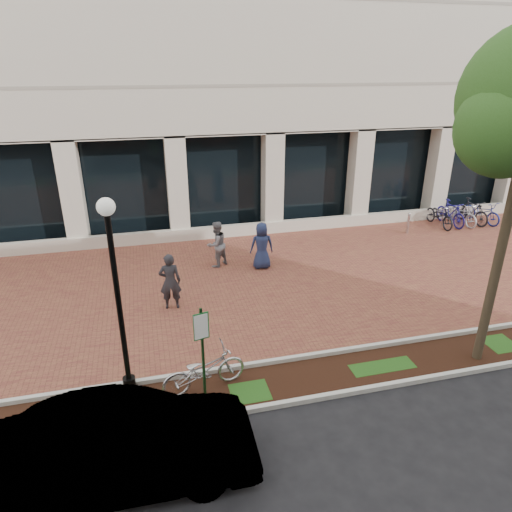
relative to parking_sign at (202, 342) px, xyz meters
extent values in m
plane|color=black|center=(2.44, 5.32, -1.44)|extent=(120.00, 120.00, 0.00)
cube|color=brown|center=(2.44, 5.32, -1.43)|extent=(40.00, 9.00, 0.01)
cube|color=black|center=(2.44, 0.07, -1.43)|extent=(40.00, 1.50, 0.01)
cube|color=beige|center=(2.44, 0.82, -1.38)|extent=(40.00, 0.12, 0.12)
cube|color=beige|center=(2.44, -0.68, -1.38)|extent=(40.00, 0.12, 0.12)
cube|color=black|center=(2.44, 10.92, 0.66)|extent=(40.00, 0.15, 4.20)
cube|color=beige|center=(2.44, 9.82, -1.19)|extent=(40.00, 0.25, 0.50)
cube|color=beige|center=(2.44, 10.22, 0.66)|extent=(0.80, 0.80, 4.20)
cube|color=#143717|center=(0.00, 0.02, -0.32)|extent=(0.05, 0.05, 2.24)
cube|color=#175D26|center=(0.00, -0.01, 0.40)|extent=(0.34, 0.02, 0.62)
cube|color=white|center=(0.00, -0.03, 0.40)|extent=(0.30, 0.01, 0.56)
cylinder|color=black|center=(-1.61, 0.72, -1.29)|extent=(0.28, 0.28, 0.30)
cylinder|color=black|center=(-1.61, 0.72, 0.63)|extent=(0.12, 0.12, 4.13)
sphere|color=silver|center=(-1.61, 0.72, 2.84)|extent=(0.36, 0.36, 0.36)
cylinder|color=#433826|center=(6.80, -0.18, 0.89)|extent=(0.22, 0.22, 4.65)
sphere|color=#274D18|center=(6.05, -0.41, 4.18)|extent=(1.94, 1.94, 1.94)
imported|color=#BBBABF|center=(0.04, 0.31, -0.93)|extent=(2.03, 1.06, 1.01)
imported|color=#242428|center=(-0.39, 4.23, -0.56)|extent=(0.67, 0.47, 1.75)
imported|color=slate|center=(1.45, 6.94, -0.60)|extent=(1.03, 0.97, 1.68)
imported|color=#1D2749|center=(2.97, 6.39, -0.59)|extent=(0.88, 0.62, 1.69)
cylinder|color=#BCBCC1|center=(9.97, 8.31, -1.03)|extent=(0.11, 0.11, 0.82)
sphere|color=#BCBCC1|center=(9.97, 8.31, -0.56)|extent=(0.12, 0.12, 0.12)
imported|color=black|center=(11.85, 8.83, -0.92)|extent=(0.69, 1.97, 1.03)
imported|color=navy|center=(12.40, 8.83, -0.86)|extent=(0.63, 1.93, 1.15)
imported|color=silver|center=(12.95, 8.83, -0.92)|extent=(0.88, 2.02, 1.03)
imported|color=black|center=(13.50, 8.83, -0.86)|extent=(0.82, 1.97, 1.15)
imported|color=navy|center=(14.05, 8.83, -0.92)|extent=(1.07, 2.06, 1.03)
cylinder|color=#BCBCC1|center=(12.95, 8.83, -1.04)|extent=(0.04, 0.04, 0.80)
imported|color=silver|center=(-1.62, -1.79, -0.69)|extent=(4.57, 1.70, 1.49)
camera|label=1|loc=(-0.87, -8.05, 5.35)|focal=32.00mm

